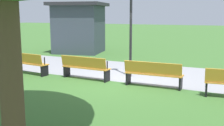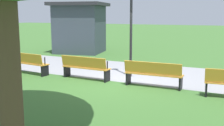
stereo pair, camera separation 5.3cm
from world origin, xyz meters
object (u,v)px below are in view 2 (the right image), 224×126
Objects in this scene: bench_3 at (85,67)px; kiosk at (80,27)px; bench_2 at (28,62)px; bench_4 at (153,74)px; lamp_post at (131,6)px.

kiosk is (-4.37, 6.44, 1.15)m from bench_3.
bench_2 is 1.01× the size of bench_4.
lamp_post is at bearing 134.82° from bench_4.
kiosk is at bearing 110.60° from bench_2.
kiosk reaches higher than bench_4.
kiosk reaches higher than bench_2.
lamp_post reaches higher than bench_2.
bench_3 is at bearing -68.45° from kiosk.
bench_3 is 0.50× the size of kiosk.
kiosk is (-1.70, 6.64, 1.15)m from bench_2.
bench_2 is 5.36m from bench_4.
bench_4 is 2.93m from lamp_post.
lamp_post reaches higher than kiosk.
bench_2 is at bearing -88.24° from kiosk.
bench_2 is at bearing -160.16° from lamp_post.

